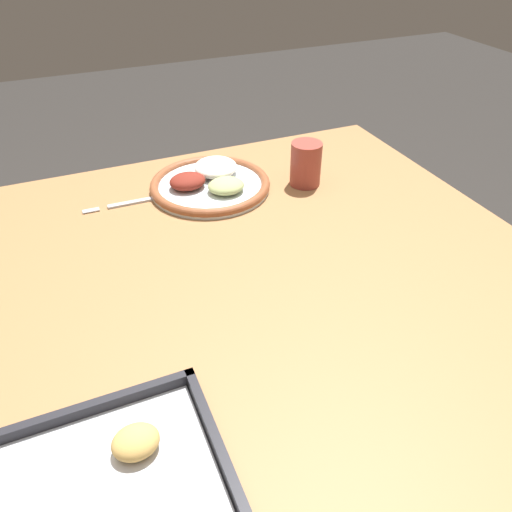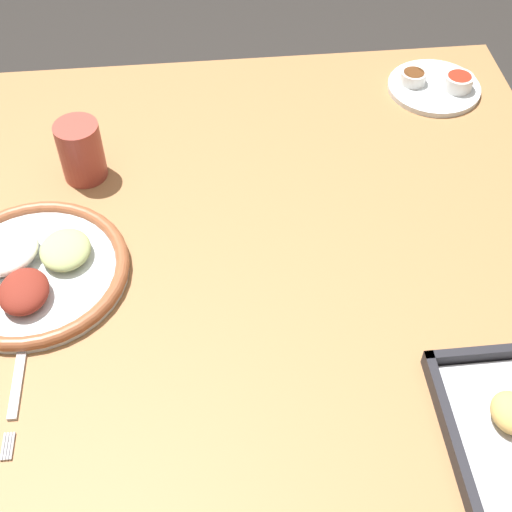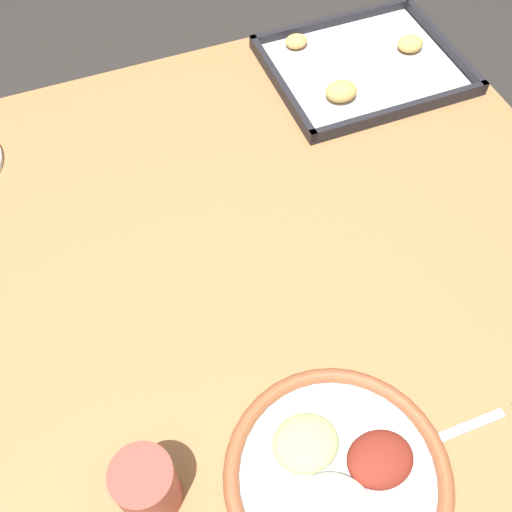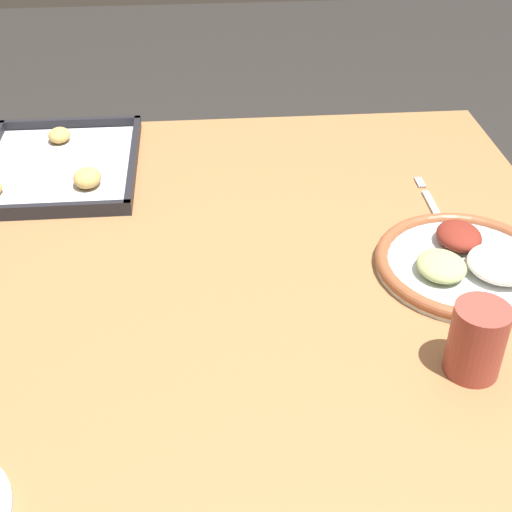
# 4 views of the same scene
# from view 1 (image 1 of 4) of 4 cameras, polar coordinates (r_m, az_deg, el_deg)

# --- Properties ---
(ground_plane) EXTENTS (8.00, 8.00, 0.00)m
(ground_plane) POSITION_cam_1_polar(r_m,az_deg,el_deg) (1.47, -0.35, -24.88)
(ground_plane) COLOR #282623
(dining_table) EXTENTS (1.09, 1.03, 0.74)m
(dining_table) POSITION_cam_1_polar(r_m,az_deg,el_deg) (0.96, -0.49, -6.39)
(dining_table) COLOR olive
(dining_table) RESTS_ON ground_plane
(dinner_plate) EXTENTS (0.27, 0.27, 0.05)m
(dinner_plate) POSITION_cam_1_polar(r_m,az_deg,el_deg) (1.15, -5.24, 8.34)
(dinner_plate) COLOR silver
(dinner_plate) RESTS_ON dining_table
(fork) EXTENTS (0.22, 0.02, 0.00)m
(fork) POSITION_cam_1_polar(r_m,az_deg,el_deg) (1.12, -13.21, 6.12)
(fork) COLOR #B2B2B7
(fork) RESTS_ON dining_table
(drinking_cup) EXTENTS (0.07, 0.07, 0.10)m
(drinking_cup) POSITION_cam_1_polar(r_m,az_deg,el_deg) (1.15, 5.71, 10.43)
(drinking_cup) COLOR #993D33
(drinking_cup) RESTS_ON dining_table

